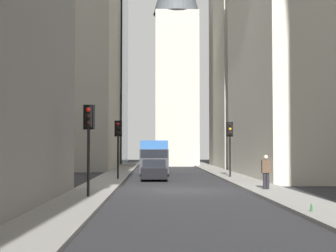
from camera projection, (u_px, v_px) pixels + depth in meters
ground_plane at (181, 191)px, 26.54m from camera, size 135.00×135.00×0.00m
sidewalk_right at (95, 189)px, 26.42m from camera, size 90.00×2.20×0.14m
sidewalk_left at (265, 189)px, 26.67m from camera, size 90.00×2.20×0.14m
building_left_midfar at (309, 51)px, 38.95m from camera, size 17.98×10.50×19.47m
building_left_far at (259, 56)px, 57.41m from camera, size 14.14×10.00×25.46m
building_right_far at (72, 32)px, 55.98m from camera, size 19.05×10.00×30.33m
church_spire at (176, 43)px, 63.18m from camera, size 5.85×5.85×29.63m
delivery_truck at (154, 157)px, 41.82m from camera, size 6.46×2.25×2.84m
sedan_black at (154, 171)px, 35.13m from camera, size 4.30×1.78×1.42m
traffic_light_foreground at (89, 129)px, 22.03m from camera, size 0.43×0.52×4.03m
traffic_light_midblock at (118, 136)px, 34.59m from camera, size 0.43×0.52×3.99m
traffic_light_far_junction at (230, 136)px, 36.78m from camera, size 0.43×0.52×4.03m
pedestrian at (266, 171)px, 25.80m from camera, size 0.26×0.44×1.75m
discarded_bottle at (311, 208)px, 16.76m from camera, size 0.07×0.07×0.27m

